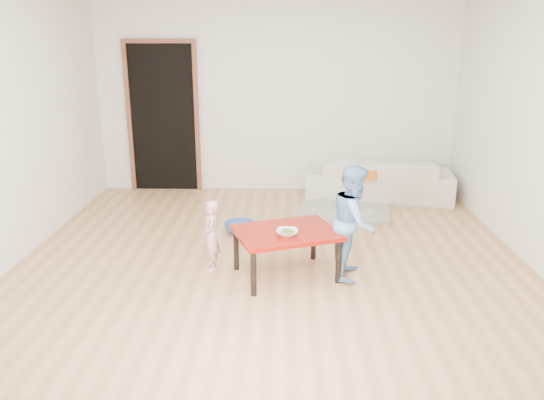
{
  "coord_description": "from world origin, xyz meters",
  "views": [
    {
      "loc": [
        0.11,
        -4.98,
        2.11
      ],
      "look_at": [
        0.0,
        -0.2,
        0.65
      ],
      "focal_mm": 35.0,
      "sensor_mm": 36.0,
      "label": 1
    }
  ],
  "objects_px": {
    "child_pink": "(211,236)",
    "basin": "(240,228)",
    "bowl": "(287,232)",
    "child_blue": "(354,222)",
    "red_table": "(286,253)",
    "sofa": "(378,178)"
  },
  "relations": [
    {
      "from": "bowl",
      "to": "child_blue",
      "type": "relative_size",
      "value": 0.18
    },
    {
      "from": "sofa",
      "to": "child_pink",
      "type": "bearing_deg",
      "value": 58.11
    },
    {
      "from": "sofa",
      "to": "basin",
      "type": "relative_size",
      "value": 5.31
    },
    {
      "from": "sofa",
      "to": "child_blue",
      "type": "xyz_separation_m",
      "value": [
        -0.65,
        -2.49,
        0.24
      ]
    },
    {
      "from": "red_table",
      "to": "child_blue",
      "type": "relative_size",
      "value": 0.85
    },
    {
      "from": "child_pink",
      "to": "child_blue",
      "type": "distance_m",
      "value": 1.33
    },
    {
      "from": "sofa",
      "to": "red_table",
      "type": "bearing_deg",
      "value": 70.89
    },
    {
      "from": "sofa",
      "to": "red_table",
      "type": "distance_m",
      "value": 2.83
    },
    {
      "from": "bowl",
      "to": "child_blue",
      "type": "bearing_deg",
      "value": 13.59
    },
    {
      "from": "basin",
      "to": "child_pink",
      "type": "bearing_deg",
      "value": -100.59
    },
    {
      "from": "sofa",
      "to": "child_blue",
      "type": "distance_m",
      "value": 2.59
    },
    {
      "from": "child_blue",
      "to": "basin",
      "type": "height_order",
      "value": "child_blue"
    },
    {
      "from": "sofa",
      "to": "bowl",
      "type": "xyz_separation_m",
      "value": [
        -1.26,
        -2.64,
        0.19
      ]
    },
    {
      "from": "child_pink",
      "to": "basin",
      "type": "bearing_deg",
      "value": 159.11
    },
    {
      "from": "bowl",
      "to": "basin",
      "type": "xyz_separation_m",
      "value": [
        -0.52,
        1.25,
        -0.41
      ]
    },
    {
      "from": "red_table",
      "to": "child_blue",
      "type": "height_order",
      "value": "child_blue"
    },
    {
      "from": "bowl",
      "to": "child_blue",
      "type": "height_order",
      "value": "child_blue"
    },
    {
      "from": "red_table",
      "to": "bowl",
      "type": "bearing_deg",
      "value": -85.41
    },
    {
      "from": "bowl",
      "to": "basin",
      "type": "distance_m",
      "value": 1.42
    },
    {
      "from": "child_pink",
      "to": "bowl",
      "type": "bearing_deg",
      "value": 61.15
    },
    {
      "from": "sofa",
      "to": "child_pink",
      "type": "xyz_separation_m",
      "value": [
        -1.97,
        -2.4,
        0.06
      ]
    },
    {
      "from": "child_pink",
      "to": "child_blue",
      "type": "height_order",
      "value": "child_blue"
    }
  ]
}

